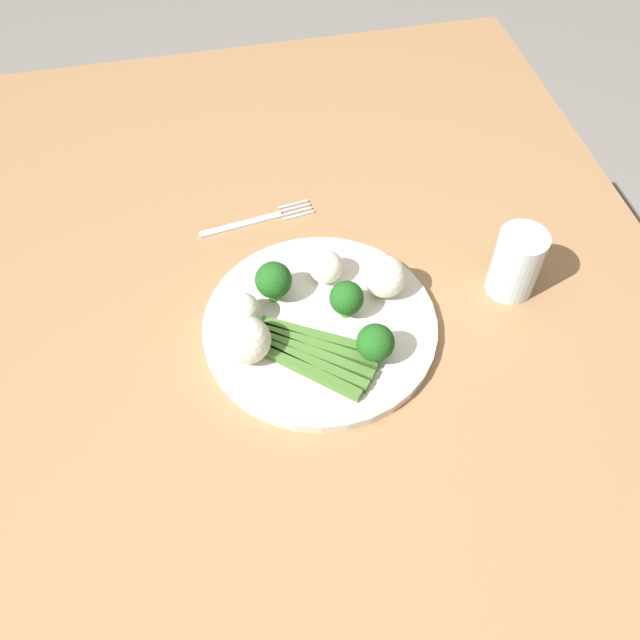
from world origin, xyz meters
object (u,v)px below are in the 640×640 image
object	(u,v)px
cauliflower_edge	(326,267)
water_glass	(516,263)
dining_table	(295,415)
broccoli_front_left	(347,298)
cauliflower_near_center	(242,310)
cauliflower_mid	(385,277)
fork	(258,220)
cauliflower_back_right	(247,340)
asparagus_bundle	(313,354)
broccoli_front	(277,280)
plate	(320,326)
broccoli_outer_edge	(376,345)

from	to	relation	value
cauliflower_edge	water_glass	bearing A→B (deg)	77.21
dining_table	broccoli_front_left	bearing A→B (deg)	131.38
cauliflower_near_center	cauliflower_mid	bearing A→B (deg)	93.43
fork	broccoli_front_left	bearing A→B (deg)	-76.34
cauliflower_edge	fork	world-z (taller)	cauliflower_edge
cauliflower_back_right	fork	size ratio (longest dim) A/B	0.35
cauliflower_edge	dining_table	bearing A→B (deg)	-27.60
asparagus_bundle	broccoli_front	world-z (taller)	broccoli_front
plate	cauliflower_mid	distance (m)	0.10
cauliflower_edge	water_glass	distance (m)	0.24
dining_table	cauliflower_edge	size ratio (longest dim) A/B	32.61
cauliflower_mid	cauliflower_near_center	bearing A→B (deg)	-86.57
dining_table	broccoli_front	bearing A→B (deg)	178.17
broccoli_outer_edge	cauliflower_back_right	bearing A→B (deg)	-105.37
plate	cauliflower_near_center	distance (m)	0.10
asparagus_bundle	cauliflower_back_right	xyz separation A→B (m)	(-0.02, -0.07, 0.02)
cauliflower_mid	broccoli_front_left	bearing A→B (deg)	-65.06
broccoli_front	cauliflower_back_right	distance (m)	0.09
broccoli_front	cauliflower_back_right	bearing A→B (deg)	-31.81
plate	broccoli_front_left	bearing A→B (deg)	101.59
broccoli_front_left	fork	world-z (taller)	broccoli_front_left
broccoli_front	asparagus_bundle	bearing A→B (deg)	14.16
asparagus_bundle	broccoli_outer_edge	bearing A→B (deg)	20.81
asparagus_bundle	broccoli_front_left	size ratio (longest dim) A/B	3.05
broccoli_front_left	cauliflower_edge	distance (m)	0.06
cauliflower_mid	water_glass	distance (m)	0.17
asparagus_bundle	fork	distance (m)	0.26
asparagus_bundle	broccoli_front	xyz separation A→B (m)	(-0.10, -0.03, 0.03)
plate	broccoli_front	bearing A→B (deg)	-139.58
cauliflower_edge	cauliflower_near_center	bearing A→B (deg)	-67.78
cauliflower_back_right	water_glass	size ratio (longest dim) A/B	0.61
dining_table	plate	size ratio (longest dim) A/B	4.92
broccoli_outer_edge	broccoli_front	bearing A→B (deg)	-141.32
cauliflower_edge	fork	distance (m)	0.16
broccoli_outer_edge	cauliflower_mid	world-z (taller)	same
cauliflower_edge	cauliflower_mid	bearing A→B (deg)	61.96
cauliflower_back_right	fork	distance (m)	0.24
dining_table	cauliflower_edge	bearing A→B (deg)	152.40
dining_table	asparagus_bundle	size ratio (longest dim) A/B	9.01
dining_table	broccoli_front	xyz separation A→B (m)	(-0.12, 0.00, 0.13)
broccoli_front_left	cauliflower_back_right	size ratio (longest dim) A/B	0.91
plate	cauliflower_back_right	xyz separation A→B (m)	(0.03, -0.09, 0.04)
broccoli_front	broccoli_front_left	bearing A→B (deg)	60.46
asparagus_bundle	cauliflower_edge	world-z (taller)	cauliflower_edge
broccoli_outer_edge	cauliflower_edge	bearing A→B (deg)	-168.10
plate	broccoli_front_left	distance (m)	0.05
fork	cauliflower_back_right	bearing A→B (deg)	-109.91
broccoli_front_left	broccoli_front	distance (m)	0.09
plate	cauliflower_back_right	world-z (taller)	cauliflower_back_right
broccoli_outer_edge	cauliflower_edge	xyz separation A→B (m)	(-0.14, -0.03, -0.01)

